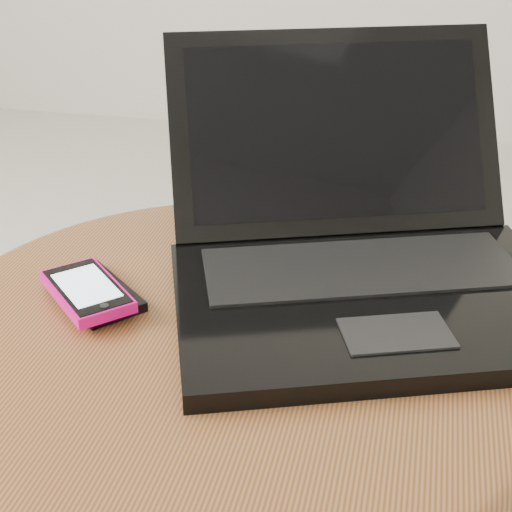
# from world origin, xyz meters

# --- Properties ---
(table) EXTENTS (0.62, 0.62, 0.49)m
(table) POSITION_xyz_m (-0.03, -0.07, 0.39)
(table) COLOR #602B19
(table) RESTS_ON ground
(laptop) EXTENTS (0.50, 0.51, 0.23)m
(laptop) POSITION_xyz_m (0.09, 0.04, 0.53)
(laptop) COLOR black
(laptop) RESTS_ON table
(phone_black) EXTENTS (0.13, 0.12, 0.01)m
(phone_black) POSITION_xyz_m (-0.17, -0.05, 0.50)
(phone_black) COLOR black
(phone_black) RESTS_ON table
(phone_pink) EXTENTS (0.12, 0.12, 0.01)m
(phone_pink) POSITION_xyz_m (-0.17, -0.07, 0.51)
(phone_pink) COLOR #FA0989
(phone_pink) RESTS_ON phone_black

